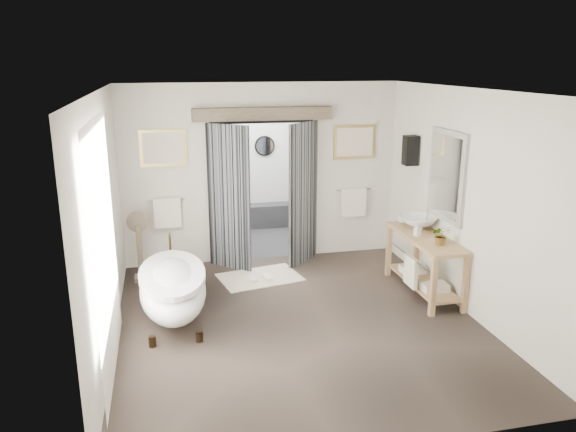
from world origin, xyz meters
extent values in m
plane|color=#493C33|center=(0.00, 0.00, 0.00)|extent=(5.00, 5.00, 0.00)
cube|color=beige|center=(0.00, -2.50, 1.45)|extent=(4.50, 0.02, 2.90)
cube|color=beige|center=(-2.25, 0.00, 1.45)|extent=(0.02, 5.00, 2.90)
cube|color=beige|center=(2.25, 0.00, 1.45)|extent=(0.02, 5.00, 2.90)
cube|color=beige|center=(-1.52, 2.50, 1.45)|extent=(1.45, 0.02, 2.90)
cube|color=beige|center=(1.52, 2.50, 1.45)|extent=(1.45, 0.02, 2.90)
cube|color=beige|center=(0.00, 2.50, 2.60)|extent=(1.60, 0.02, 0.60)
cube|color=silver|center=(0.00, 0.00, 2.90)|extent=(4.50, 5.00, 0.02)
cube|color=silver|center=(-2.20, -0.60, 1.35)|extent=(0.02, 2.20, 2.70)
cube|color=#9E9B94|center=(2.23, 0.55, 1.70)|extent=(0.05, 0.95, 1.25)
cube|color=silver|center=(2.19, 0.55, 1.70)|extent=(0.01, 0.80, 1.10)
cube|color=black|center=(2.13, 1.55, 1.90)|extent=(0.20, 0.20, 0.45)
sphere|color=#FFCC8C|center=(2.13, 1.55, 1.90)|extent=(0.10, 0.10, 0.10)
cube|color=#2B2B2D|center=(0.00, 3.50, 0.01)|extent=(2.20, 2.00, 0.01)
cube|color=silver|center=(0.00, 3.50, 2.50)|extent=(2.20, 2.00, 0.02)
cube|color=white|center=(0.00, 4.50, 1.25)|extent=(2.20, 0.02, 2.50)
cube|color=white|center=(-1.10, 3.50, 1.25)|extent=(0.02, 2.00, 2.50)
cube|color=white|center=(1.10, 3.50, 1.25)|extent=(0.02, 2.00, 2.50)
cube|color=#2B2B2D|center=(0.00, 4.32, 0.23)|extent=(2.00, 0.35, 0.45)
cylinder|color=silver|center=(-0.40, 4.47, 1.60)|extent=(0.40, 0.03, 0.40)
cylinder|color=silver|center=(0.40, 4.47, 1.60)|extent=(0.40, 0.03, 0.40)
cube|color=black|center=(-0.80, 2.50, 1.15)|extent=(0.07, 0.10, 2.30)
cube|color=black|center=(0.80, 2.50, 1.15)|extent=(0.07, 0.10, 2.30)
cube|color=black|center=(0.00, 2.50, 2.30)|extent=(1.67, 0.10, 0.07)
cube|color=black|center=(-0.60, 2.15, 1.15)|extent=(0.60, 0.58, 2.30)
cube|color=black|center=(0.60, 2.15, 1.15)|extent=(0.60, 0.58, 2.30)
cube|color=#72614C|center=(0.00, 2.40, 2.42)|extent=(2.20, 0.20, 0.20)
cube|color=tan|center=(-1.55, 2.48, 1.92)|extent=(0.72, 0.03, 0.57)
cube|color=beige|center=(-1.55, 2.46, 1.92)|extent=(0.62, 0.01, 0.47)
cube|color=tan|center=(1.55, 2.48, 1.92)|extent=(0.72, 0.03, 0.57)
cube|color=beige|center=(1.55, 2.46, 1.92)|extent=(0.62, 0.01, 0.47)
cylinder|color=silver|center=(-1.55, 2.44, 1.12)|extent=(0.60, 0.02, 0.02)
cube|color=white|center=(-1.55, 2.42, 0.90)|extent=(0.42, 0.08, 0.48)
cylinder|color=silver|center=(1.55, 2.44, 1.12)|extent=(0.60, 0.02, 0.02)
cube|color=white|center=(1.55, 2.42, 0.90)|extent=(0.42, 0.08, 0.48)
cylinder|color=black|center=(-1.81, -0.23, 0.07)|extent=(0.09, 0.09, 0.13)
cylinder|color=black|center=(-1.26, -0.23, 0.07)|extent=(0.09, 0.09, 0.13)
cylinder|color=black|center=(-1.81, 1.09, 0.07)|extent=(0.09, 0.09, 0.13)
cylinder|color=black|center=(-1.26, 1.09, 0.07)|extent=(0.09, 0.09, 0.13)
ellipsoid|color=white|center=(-1.54, 0.43, 0.43)|extent=(0.83, 1.86, 0.59)
cylinder|color=black|center=(-1.54, 1.28, 0.79)|extent=(0.03, 0.03, 0.24)
cube|color=tan|center=(1.75, -0.19, 0.42)|extent=(0.07, 0.07, 0.85)
cube|color=tan|center=(2.21, -0.19, 0.42)|extent=(0.07, 0.07, 0.85)
cube|color=tan|center=(1.75, 1.29, 0.42)|extent=(0.07, 0.07, 0.85)
cube|color=tan|center=(2.21, 1.29, 0.42)|extent=(0.07, 0.07, 0.85)
cube|color=tan|center=(1.98, 0.55, 0.82)|extent=(0.55, 1.60, 0.05)
cube|color=tan|center=(1.98, 0.55, 0.16)|extent=(0.45, 1.50, 0.03)
cylinder|color=silver|center=(1.71, 0.55, 0.60)|extent=(0.02, 1.40, 0.02)
cube|color=white|center=(1.71, 0.40, 0.40)|extent=(0.06, 0.34, 0.42)
cube|color=white|center=(1.98, 0.20, 0.23)|extent=(0.35, 0.25, 0.10)
cube|color=white|center=(1.98, 0.90, 0.23)|extent=(0.35, 0.25, 0.10)
cube|color=#72614C|center=(-1.99, 1.90, 0.04)|extent=(0.21, 0.21, 0.08)
cylinder|color=#72614C|center=(-1.99, 1.90, 0.47)|extent=(0.09, 0.09, 0.80)
cylinder|color=silver|center=(-1.99, 1.92, 0.93)|extent=(0.28, 0.02, 0.28)
cylinder|color=#72614C|center=(-1.99, 1.91, 0.93)|extent=(0.32, 0.01, 0.32)
cube|color=beige|center=(-0.22, 1.61, 0.01)|extent=(1.33, 1.02, 0.01)
cube|color=silver|center=(-0.36, 1.51, 0.04)|extent=(0.16, 0.28, 0.05)
cube|color=silver|center=(-0.12, 1.51, 0.04)|extent=(0.16, 0.28, 0.05)
imported|color=white|center=(2.02, 0.90, 0.95)|extent=(0.73, 0.73, 0.19)
imported|color=gray|center=(1.99, 0.17, 0.98)|extent=(0.27, 0.25, 0.27)
imported|color=gray|center=(1.86, 0.59, 0.94)|extent=(0.10, 0.10, 0.18)
imported|color=gray|center=(1.92, 1.24, 0.94)|extent=(0.17, 0.17, 0.18)
camera|label=1|loc=(-1.56, -6.34, 3.24)|focal=35.00mm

